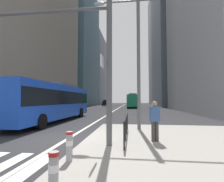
% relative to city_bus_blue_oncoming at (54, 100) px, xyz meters
% --- Properties ---
extents(ground_plane, '(160.00, 160.00, 0.00)m').
position_rel_city_bus_blue_oncoming_xyz_m(ground_plane, '(3.75, 14.01, -1.84)').
color(ground_plane, '#28282B').
extents(median_island, '(9.00, 10.00, 0.15)m').
position_rel_city_bus_blue_oncoming_xyz_m(median_island, '(9.25, -6.99, -1.76)').
color(median_island, gray).
rests_on(median_island, ground).
extents(lane_centre_line, '(0.20, 80.00, 0.01)m').
position_rel_city_bus_blue_oncoming_xyz_m(lane_centre_line, '(3.75, 24.01, -1.83)').
color(lane_centre_line, beige).
rests_on(lane_centre_line, ground).
extents(office_tower_left_mid, '(12.16, 21.02, 39.90)m').
position_rel_city_bus_blue_oncoming_xyz_m(office_tower_left_mid, '(-12.25, 40.28, 18.11)').
color(office_tower_left_mid, slate).
rests_on(office_tower_left_mid, ground).
extents(office_tower_left_far, '(11.43, 23.66, 31.84)m').
position_rel_city_bus_blue_oncoming_xyz_m(office_tower_left_far, '(-12.25, 65.35, 14.08)').
color(office_tower_left_far, slate).
rests_on(office_tower_left_far, ground).
extents(office_tower_right_mid, '(13.26, 20.18, 50.78)m').
position_rel_city_bus_blue_oncoming_xyz_m(office_tower_right_mid, '(20.75, 38.62, 23.55)').
color(office_tower_right_mid, slate).
rests_on(office_tower_right_mid, ground).
extents(office_tower_right_far, '(11.38, 18.44, 48.75)m').
position_rel_city_bus_blue_oncoming_xyz_m(office_tower_right_far, '(20.75, 60.49, 22.54)').
color(office_tower_right_far, gray).
rests_on(office_tower_right_far, ground).
extents(city_bus_blue_oncoming, '(2.90, 12.02, 3.40)m').
position_rel_city_bus_blue_oncoming_xyz_m(city_bus_blue_oncoming, '(0.00, 0.00, 0.00)').
color(city_bus_blue_oncoming, blue).
rests_on(city_bus_blue_oncoming, ground).
extents(sedan_white_oncoming, '(2.07, 4.31, 1.94)m').
position_rel_city_bus_blue_oncoming_xyz_m(sedan_white_oncoming, '(-3.43, 0.41, -0.85)').
color(sedan_white_oncoming, silver).
rests_on(sedan_white_oncoming, ground).
extents(city_bus_red_receding, '(2.94, 11.82, 3.40)m').
position_rel_city_bus_blue_oncoming_xyz_m(city_bus_red_receding, '(7.08, 28.41, -0.00)').
color(city_bus_red_receding, '#198456').
rests_on(city_bus_red_receding, ground).
extents(car_oncoming_mid, '(2.14, 4.10, 1.94)m').
position_rel_city_bus_blue_oncoming_xyz_m(car_oncoming_mid, '(-1.11, 37.45, -0.85)').
color(car_oncoming_mid, black).
rests_on(car_oncoming_mid, ground).
extents(car_receding_near, '(2.07, 4.56, 1.94)m').
position_rel_city_bus_blue_oncoming_xyz_m(car_receding_near, '(6.95, 48.72, -0.85)').
color(car_receding_near, gold).
rests_on(car_receding_near, ground).
extents(traffic_signal_gantry, '(7.00, 0.65, 6.00)m').
position_rel_city_bus_blue_oncoming_xyz_m(traffic_signal_gantry, '(3.58, -7.57, 2.32)').
color(traffic_signal_gantry, '#515156').
rests_on(traffic_signal_gantry, median_island).
extents(street_lamp_post, '(5.50, 0.32, 8.00)m').
position_rel_city_bus_blue_oncoming_xyz_m(street_lamp_post, '(7.24, -3.95, 3.45)').
color(street_lamp_post, '#56565B').
rests_on(street_lamp_post, median_island).
extents(bollard_front, '(0.20, 0.20, 0.77)m').
position_rel_city_bus_blue_oncoming_xyz_m(bollard_front, '(5.39, -10.99, -1.25)').
color(bollard_front, '#99999E').
rests_on(bollard_front, median_island).
extents(bollard_left, '(0.20, 0.20, 0.83)m').
position_rel_city_bus_blue_oncoming_xyz_m(bollard_left, '(5.06, -9.36, -1.23)').
color(bollard_left, '#99999E').
rests_on(bollard_left, median_island).
extents(pedestrian_railing, '(0.06, 4.18, 0.98)m').
position_rel_city_bus_blue_oncoming_xyz_m(pedestrian_railing, '(6.55, -6.09, -0.96)').
color(pedestrian_railing, black).
rests_on(pedestrian_railing, median_island).
extents(pedestrian_waiting, '(0.43, 0.32, 1.67)m').
position_rel_city_bus_blue_oncoming_xyz_m(pedestrian_waiting, '(7.78, -6.75, -0.76)').
color(pedestrian_waiting, '#423D38').
rests_on(pedestrian_waiting, median_island).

